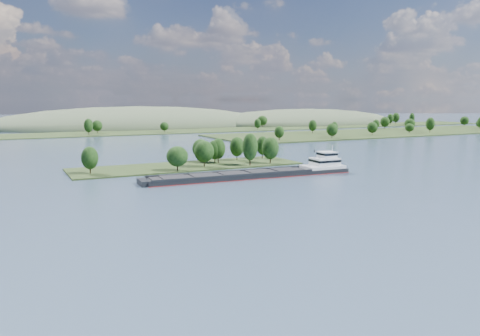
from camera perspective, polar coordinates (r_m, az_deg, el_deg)
ground at (r=151.35m, az=1.61°, el=-2.74°), size 1800.00×1800.00×0.00m
tree_island at (r=205.73m, az=-4.43°, el=1.35°), size 100.00×31.05×15.36m
right_bank at (r=434.31m, az=17.55°, el=4.24°), size 320.00×90.00×14.77m
back_shoreline at (r=419.19m, az=-15.67°, el=4.14°), size 900.00×60.00×15.49m
hill_east at (r=584.12m, az=7.82°, el=5.40°), size 260.00×140.00×36.00m
hill_west at (r=527.93m, az=-12.41°, el=4.98°), size 320.00×160.00×44.00m
cargo_barge at (r=178.92m, az=2.96°, el=-0.57°), size 83.86×14.43×11.29m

